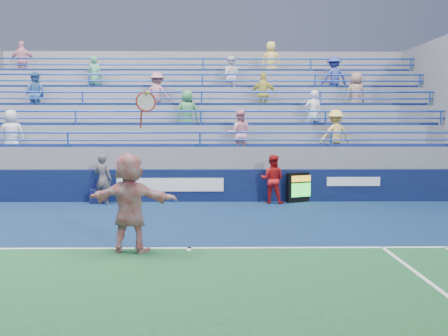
{
  "coord_description": "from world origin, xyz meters",
  "views": [
    {
      "loc": [
        0.6,
        -10.34,
        2.62
      ],
      "look_at": [
        0.77,
        2.5,
        1.5
      ],
      "focal_mm": 40.0,
      "sensor_mm": 36.0,
      "label": 1
    }
  ],
  "objects_px": {
    "tennis_player": "(130,202)",
    "line_judge": "(103,179)",
    "serve_speed_board": "(306,187)",
    "judge_chair": "(97,195)",
    "ball_girl": "(272,179)"
  },
  "relations": [
    {
      "from": "serve_speed_board",
      "to": "judge_chair",
      "type": "relative_size",
      "value": 1.69
    },
    {
      "from": "serve_speed_board",
      "to": "line_judge",
      "type": "height_order",
      "value": "line_judge"
    },
    {
      "from": "serve_speed_board",
      "to": "tennis_player",
      "type": "xyz_separation_m",
      "value": [
        -4.8,
        -6.62,
        0.52
      ]
    },
    {
      "from": "serve_speed_board",
      "to": "judge_chair",
      "type": "xyz_separation_m",
      "value": [
        -7.01,
        -0.2,
        -0.24
      ]
    },
    {
      "from": "tennis_player",
      "to": "ball_girl",
      "type": "bearing_deg",
      "value": 60.12
    },
    {
      "from": "line_judge",
      "to": "ball_girl",
      "type": "distance_m",
      "value": 5.57
    },
    {
      "from": "judge_chair",
      "to": "line_judge",
      "type": "height_order",
      "value": "line_judge"
    },
    {
      "from": "tennis_player",
      "to": "ball_girl",
      "type": "distance_m",
      "value": 7.25
    },
    {
      "from": "serve_speed_board",
      "to": "line_judge",
      "type": "xyz_separation_m",
      "value": [
        -6.75,
        -0.48,
        0.33
      ]
    },
    {
      "from": "judge_chair",
      "to": "ball_girl",
      "type": "bearing_deg",
      "value": -1.34
    },
    {
      "from": "judge_chair",
      "to": "tennis_player",
      "type": "xyz_separation_m",
      "value": [
        2.22,
        -6.42,
        0.76
      ]
    },
    {
      "from": "judge_chair",
      "to": "ball_girl",
      "type": "xyz_separation_m",
      "value": [
        5.83,
        -0.14,
        0.54
      ]
    },
    {
      "from": "judge_chair",
      "to": "tennis_player",
      "type": "height_order",
      "value": "tennis_player"
    },
    {
      "from": "serve_speed_board",
      "to": "line_judge",
      "type": "bearing_deg",
      "value": -175.93
    },
    {
      "from": "tennis_player",
      "to": "line_judge",
      "type": "relative_size",
      "value": 1.96
    }
  ]
}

